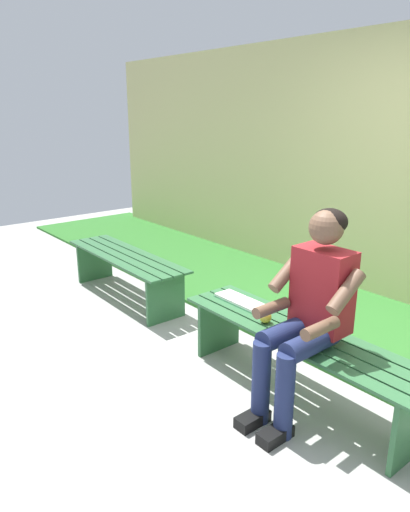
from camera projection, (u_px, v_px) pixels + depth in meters
The scene contains 8 objects.
ground_plane at pixel (82, 380), 3.27m from camera, with size 10.00×7.00×0.04m, color #9E9E99.
grass_strip at pixel (291, 298), 4.60m from camera, with size 9.00×1.70×0.03m, color #2D6B28.
brick_wall at pixel (406, 170), 4.32m from camera, with size 9.50×0.24×2.51m, color #D1C684.
bench_near at pixel (299, 347), 2.97m from camera, with size 1.80×0.46×0.45m.
bench_far at pixel (126, 265), 4.56m from camera, with size 1.62×0.46×0.45m.
person_seated at pixel (309, 307), 2.71m from camera, with size 0.50×0.69×1.25m.
apple at pixel (266, 317), 3.06m from camera, with size 0.08×0.08×0.08m, color gold.
book_open at pixel (240, 301), 3.40m from camera, with size 0.41×0.16×0.02m.
Camera 1 is at (-1.68, 2.16, 1.78)m, focal length 32.88 mm.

